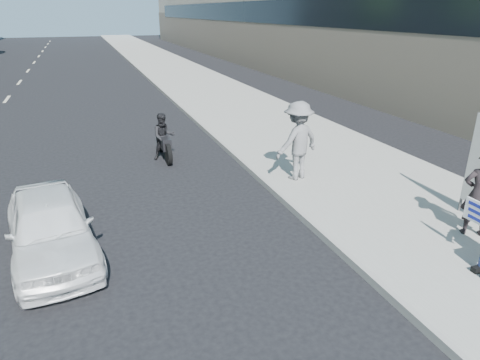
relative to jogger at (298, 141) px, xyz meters
name	(u,v)px	position (x,y,z in m)	size (l,w,h in m)	color
ground	(293,301)	(-2.30, -4.46, -1.17)	(160.00, 160.00, 0.00)	black
near_sidewalk	(202,86)	(1.70, 15.54, -1.09)	(5.00, 120.00, 0.15)	gray
jogger	(298,141)	(0.00, 0.00, 0.00)	(1.31, 0.76, 2.03)	slate
pedestrian_woman	(479,194)	(1.88, -3.93, -0.16)	(0.62, 0.41, 1.70)	black
white_sedan_near	(50,227)	(-5.89, -1.71, -0.56)	(1.43, 3.55, 1.21)	white
motorcycle	(164,139)	(-2.88, 3.22, -0.53)	(0.70, 2.04, 1.42)	black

